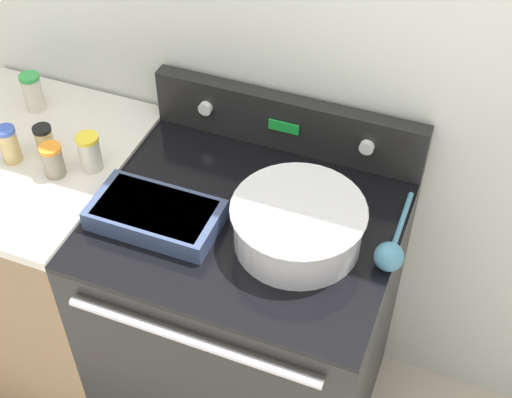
{
  "coord_description": "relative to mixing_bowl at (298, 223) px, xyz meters",
  "views": [
    {
      "loc": [
        0.5,
        -0.87,
        2.27
      ],
      "look_at": [
        0.02,
        0.36,
        0.99
      ],
      "focal_mm": 50.0,
      "sensor_mm": 36.0,
      "label": 1
    }
  ],
  "objects": [
    {
      "name": "side_counter",
      "position": [
        -0.86,
        0.03,
        -0.53
      ],
      "size": [
        0.61,
        0.68,
        0.94
      ],
      "color": "#896B4C",
      "rests_on": "ground_plane"
    },
    {
      "name": "mixing_bowl",
      "position": [
        0.0,
        0.0,
        0.0
      ],
      "size": [
        0.34,
        0.34,
        0.12
      ],
      "color": "silver",
      "rests_on": "stove_range"
    },
    {
      "name": "spice_jar_green_cap",
      "position": [
        -0.92,
        0.22,
        0.0
      ],
      "size": [
        0.06,
        0.06,
        0.12
      ],
      "color": "beige",
      "rests_on": "side_counter"
    },
    {
      "name": "kitchen_wall",
      "position": [
        -0.15,
        0.41,
        0.25
      ],
      "size": [
        8.0,
        0.05,
        2.5
      ],
      "color": "silver",
      "rests_on": "ground_plane"
    },
    {
      "name": "control_panel",
      "position": [
        -0.15,
        0.35,
        0.02
      ],
      "size": [
        0.8,
        0.07,
        0.17
      ],
      "color": "black",
      "rests_on": "stove_range"
    },
    {
      "name": "casserole_dish",
      "position": [
        -0.36,
        -0.07,
        -0.04
      ],
      "size": [
        0.34,
        0.18,
        0.06
      ],
      "color": "#38476B",
      "rests_on": "stove_range"
    },
    {
      "name": "spice_jar_blue_cap",
      "position": [
        -0.85,
        -0.01,
        -0.0
      ],
      "size": [
        0.06,
        0.06,
        0.11
      ],
      "color": "tan",
      "rests_on": "side_counter"
    },
    {
      "name": "spice_jar_yellow_cap",
      "position": [
        -0.62,
        0.05,
        -0.0
      ],
      "size": [
        0.06,
        0.06,
        0.11
      ],
      "color": "beige",
      "rests_on": "side_counter"
    },
    {
      "name": "ladle",
      "position": [
        0.23,
        0.02,
        -0.04
      ],
      "size": [
        0.07,
        0.31,
        0.07
      ],
      "color": "teal",
      "rests_on": "stove_range"
    },
    {
      "name": "spice_jar_black_cap",
      "position": [
        -0.78,
        0.06,
        -0.01
      ],
      "size": [
        0.05,
        0.05,
        0.09
      ],
      "color": "tan",
      "rests_on": "side_counter"
    },
    {
      "name": "spice_jar_orange_cap",
      "position": [
        -0.7,
        -0.01,
        -0.01
      ],
      "size": [
        0.06,
        0.06,
        0.1
      ],
      "color": "gray",
      "rests_on": "side_counter"
    },
    {
      "name": "stove_range",
      "position": [
        -0.15,
        0.03,
        -0.53
      ],
      "size": [
        0.8,
        0.71,
        0.93
      ],
      "color": "black",
      "rests_on": "ground_plane"
    }
  ]
}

